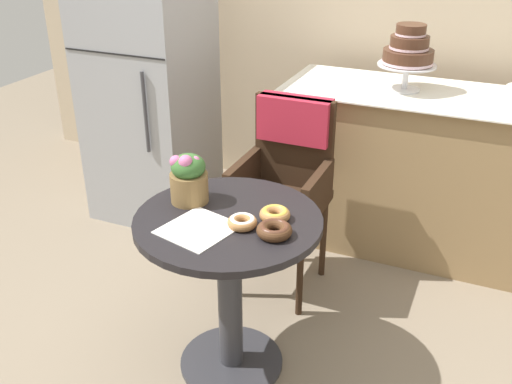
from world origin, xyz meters
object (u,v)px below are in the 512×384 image
wicker_chair (287,165)px  tiered_cake_stand (409,52)px  donut_front (274,230)px  donut_side (242,222)px  cafe_table (229,265)px  refrigerator (148,79)px  flower_vase (188,177)px  donut_mid (275,214)px

wicker_chair → tiered_cake_stand: bearing=57.6°
donut_front → donut_side: bearing=174.8°
cafe_table → wicker_chair: (-0.03, 0.71, 0.13)m
donut_side → tiered_cake_stand: (0.32, 1.34, 0.36)m
wicker_chair → donut_front: size_ratio=7.37×
cafe_table → refrigerator: refrigerator is taller
refrigerator → tiered_cake_stand: bearing=7.9°
donut_front → tiered_cake_stand: 1.41m
refrigerator → flower_vase: bearing=-50.6°
donut_front → wicker_chair: bearing=107.3°
donut_side → tiered_cake_stand: bearing=76.7°
wicker_chair → donut_side: (0.11, -0.75, 0.10)m
cafe_table → donut_mid: donut_mid is taller
donut_mid → donut_side: donut_mid is taller
donut_front → donut_side: 0.13m
cafe_table → donut_front: 0.32m
wicker_chair → refrigerator: 1.11m
wicker_chair → donut_side: wicker_chair is taller
donut_side → flower_vase: size_ratio=0.52×
flower_vase → tiered_cake_stand: 1.40m
cafe_table → refrigerator: (-1.05, 1.10, 0.34)m
wicker_chair → donut_mid: wicker_chair is taller
donut_front → refrigerator: size_ratio=0.08×
cafe_table → donut_mid: (0.17, 0.06, 0.24)m
donut_mid → donut_side: bearing=-132.3°
cafe_table → tiered_cake_stand: tiered_cake_stand is taller
cafe_table → donut_mid: 0.29m
wicker_chair → flower_vase: (-0.17, -0.65, 0.19)m
wicker_chair → flower_vase: bearing=-101.6°
donut_front → flower_vase: bearing=164.3°
wicker_chair → donut_front: (0.24, -0.76, 0.10)m
donut_front → refrigerator: 1.71m
cafe_table → donut_side: (0.08, -0.04, 0.23)m
donut_front → donut_mid: 0.12m
refrigerator → donut_mid: bearing=-40.6°
refrigerator → wicker_chair: bearing=-20.8°
donut_front → refrigerator: bearing=137.6°
donut_front → donut_mid: donut_front is taller
cafe_table → wicker_chair: 0.72m
donut_mid → tiered_cake_stand: bearing=79.7°
tiered_cake_stand → flower_vase: bearing=-115.6°
cafe_table → refrigerator: bearing=133.7°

